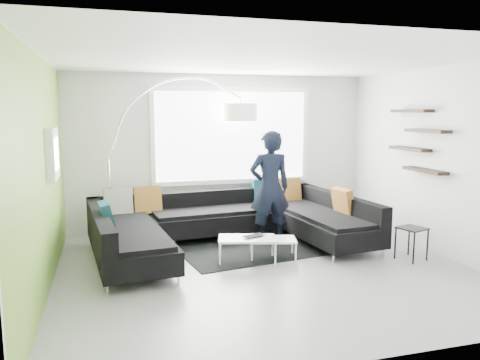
# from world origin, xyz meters

# --- Properties ---
(ground) EXTENTS (5.50, 5.50, 0.00)m
(ground) POSITION_xyz_m (0.00, 0.00, 0.00)
(ground) COLOR gray
(ground) RESTS_ON ground
(room_shell) EXTENTS (5.54, 5.04, 2.82)m
(room_shell) POSITION_xyz_m (0.04, 0.21, 1.81)
(room_shell) COLOR silver
(room_shell) RESTS_ON ground
(sectional_sofa) EXTENTS (4.34, 2.94, 0.89)m
(sectional_sofa) POSITION_xyz_m (-0.21, 1.03, 0.39)
(sectional_sofa) COLOR black
(sectional_sofa) RESTS_ON ground
(rug) EXTENTS (2.55, 2.02, 0.01)m
(rug) POSITION_xyz_m (0.14, 1.03, 0.01)
(rug) COLOR black
(rug) RESTS_ON ground
(coffee_table) EXTENTS (1.18, 0.86, 0.35)m
(coffee_table) POSITION_xyz_m (0.08, 0.44, 0.17)
(coffee_table) COLOR white
(coffee_table) RESTS_ON ground
(arc_lamp) EXTENTS (2.66, 1.30, 2.72)m
(arc_lamp) POSITION_xyz_m (-2.00, 2.12, 1.36)
(arc_lamp) COLOR silver
(arc_lamp) RESTS_ON ground
(side_table) EXTENTS (0.44, 0.44, 0.48)m
(side_table) POSITION_xyz_m (2.18, -0.19, 0.24)
(side_table) COLOR black
(side_table) RESTS_ON ground
(person) EXTENTS (0.72, 0.51, 1.84)m
(person) POSITION_xyz_m (0.50, 1.23, 0.92)
(person) COLOR black
(person) RESTS_ON ground
(laptop) EXTENTS (0.48, 0.44, 0.03)m
(laptop) POSITION_xyz_m (-0.01, 0.38, 0.36)
(laptop) COLOR black
(laptop) RESTS_ON coffee_table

